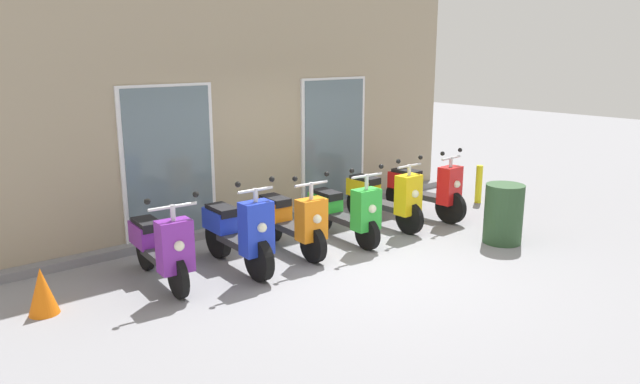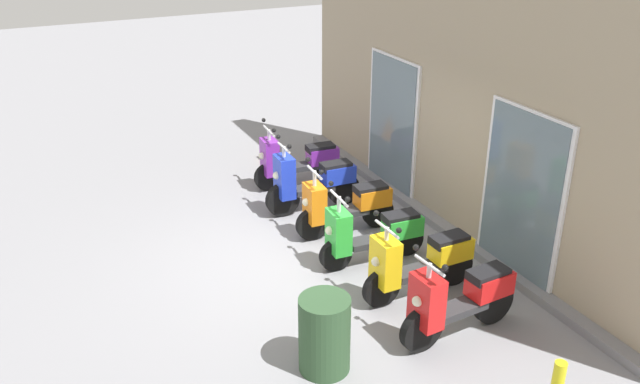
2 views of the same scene
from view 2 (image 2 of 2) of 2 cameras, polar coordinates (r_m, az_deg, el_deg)
ground_plane at (r=9.25m, az=-2.05°, el=-6.05°), size 40.00×40.00×0.00m
storefront_facade at (r=9.73m, az=12.11°, el=7.50°), size 8.48×0.50×4.02m
scooter_purple at (r=11.39m, az=-2.02°, el=2.77°), size 0.63×1.58×1.20m
scooter_blue at (r=10.49m, az=-0.74°, el=0.88°), size 0.54×1.60×1.27m
scooter_orange at (r=9.80m, az=2.15°, el=-1.13°), size 0.57×1.57×1.20m
scooter_green at (r=9.06m, az=4.43°, el=-3.54°), size 0.60×1.56×1.20m
scooter_yellow at (r=8.39m, az=8.45°, el=-5.91°), size 0.57×1.62×1.20m
scooter_red at (r=7.74m, az=11.81°, el=-9.06°), size 0.55×1.60×1.21m
traffic_cone at (r=12.64m, az=-4.48°, el=3.89°), size 0.32×0.32×0.52m
trash_bin at (r=7.15m, az=0.39°, el=-12.11°), size 0.55×0.55×0.87m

